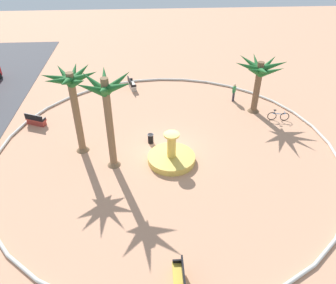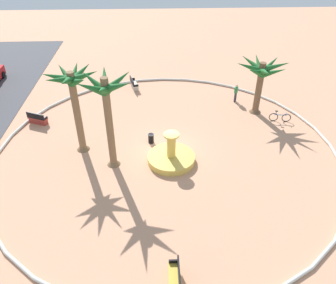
{
  "view_description": "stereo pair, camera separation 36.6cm",
  "coord_description": "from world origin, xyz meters",
  "px_view_note": "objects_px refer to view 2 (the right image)",
  "views": [
    {
      "loc": [
        -19.2,
        1.08,
        14.25
      ],
      "look_at": [
        -0.37,
        -0.08,
        1.0
      ],
      "focal_mm": 36.19,
      "sensor_mm": 36.0,
      "label": 1
    },
    {
      "loc": [
        -19.22,
        0.72,
        14.25
      ],
      "look_at": [
        -0.37,
        -0.08,
        1.0
      ],
      "focal_mm": 36.19,
      "sensor_mm": 36.0,
      "label": 2
    }
  ],
  "objects_px": {
    "palm_tree_near_fountain": "(73,90)",
    "trash_bin": "(151,138)",
    "bicycle_red_frame": "(280,117)",
    "palm_tree_mid_plaza": "(261,74)",
    "fountain": "(171,158)",
    "person_cyclist_helmet": "(236,92)",
    "bench_north": "(38,120)",
    "bench_east": "(175,279)",
    "bench_west": "(134,85)",
    "palm_tree_by_curb": "(107,102)"
  },
  "relations": [
    {
      "from": "palm_tree_near_fountain",
      "to": "trash_bin",
      "type": "relative_size",
      "value": 8.41
    },
    {
      "from": "palm_tree_by_curb",
      "to": "person_cyclist_helmet",
      "type": "distance_m",
      "value": 13.54
    },
    {
      "from": "bench_west",
      "to": "bicycle_red_frame",
      "type": "xyz_separation_m",
      "value": [
        -6.48,
        -11.86,
        0.04
      ]
    },
    {
      "from": "palm_tree_mid_plaza",
      "to": "bench_north",
      "type": "height_order",
      "value": "palm_tree_mid_plaza"
    },
    {
      "from": "trash_bin",
      "to": "fountain",
      "type": "bearing_deg",
      "value": -149.19
    },
    {
      "from": "person_cyclist_helmet",
      "to": "bicycle_red_frame",
      "type": "bearing_deg",
      "value": -140.42
    },
    {
      "from": "fountain",
      "to": "palm_tree_mid_plaza",
      "type": "xyz_separation_m",
      "value": [
        6.37,
        -7.36,
        3.08
      ]
    },
    {
      "from": "palm_tree_mid_plaza",
      "to": "person_cyclist_helmet",
      "type": "distance_m",
      "value": 3.39
    },
    {
      "from": "palm_tree_by_curb",
      "to": "bench_east",
      "type": "relative_size",
      "value": 4.07
    },
    {
      "from": "palm_tree_by_curb",
      "to": "person_cyclist_helmet",
      "type": "height_order",
      "value": "palm_tree_by_curb"
    },
    {
      "from": "palm_tree_by_curb",
      "to": "fountain",
      "type": "bearing_deg",
      "value": -87.93
    },
    {
      "from": "bicycle_red_frame",
      "to": "palm_tree_by_curb",
      "type": "bearing_deg",
      "value": 111.14
    },
    {
      "from": "bench_west",
      "to": "person_cyclist_helmet",
      "type": "height_order",
      "value": "person_cyclist_helmet"
    },
    {
      "from": "palm_tree_by_curb",
      "to": "bench_north",
      "type": "bearing_deg",
      "value": 49.75
    },
    {
      "from": "bench_west",
      "to": "bicycle_red_frame",
      "type": "bearing_deg",
      "value": -118.66
    },
    {
      "from": "palm_tree_by_curb",
      "to": "trash_bin",
      "type": "distance_m",
      "value": 5.56
    },
    {
      "from": "trash_bin",
      "to": "palm_tree_mid_plaza",
      "type": "bearing_deg",
      "value": -64.85
    },
    {
      "from": "bench_north",
      "to": "bicycle_red_frame",
      "type": "bearing_deg",
      "value": -91.53
    },
    {
      "from": "fountain",
      "to": "bicycle_red_frame",
      "type": "bearing_deg",
      "value": -61.7
    },
    {
      "from": "palm_tree_near_fountain",
      "to": "trash_bin",
      "type": "height_order",
      "value": "palm_tree_near_fountain"
    },
    {
      "from": "bench_east",
      "to": "bench_north",
      "type": "distance_m",
      "value": 17.51
    },
    {
      "from": "bench_west",
      "to": "person_cyclist_helmet",
      "type": "distance_m",
      "value": 9.5
    },
    {
      "from": "palm_tree_near_fountain",
      "to": "palm_tree_mid_plaza",
      "type": "xyz_separation_m",
      "value": [
        4.73,
        -13.53,
        -1.23
      ]
    },
    {
      "from": "bench_east",
      "to": "bench_north",
      "type": "height_order",
      "value": "same"
    },
    {
      "from": "bench_north",
      "to": "palm_tree_by_curb",
      "type": "bearing_deg",
      "value": -130.25
    },
    {
      "from": "palm_tree_by_curb",
      "to": "bicycle_red_frame",
      "type": "xyz_separation_m",
      "value": [
        4.94,
        -12.78,
        -4.34
      ]
    },
    {
      "from": "bicycle_red_frame",
      "to": "person_cyclist_helmet",
      "type": "height_order",
      "value": "person_cyclist_helmet"
    },
    {
      "from": "trash_bin",
      "to": "person_cyclist_helmet",
      "type": "distance_m",
      "value": 9.54
    },
    {
      "from": "palm_tree_mid_plaza",
      "to": "bench_east",
      "type": "bearing_deg",
      "value": 153.63
    },
    {
      "from": "fountain",
      "to": "bicycle_red_frame",
      "type": "xyz_separation_m",
      "value": [
        4.8,
        -8.91,
        0.07
      ]
    },
    {
      "from": "bench_east",
      "to": "trash_bin",
      "type": "distance_m",
      "value": 11.37
    },
    {
      "from": "bicycle_red_frame",
      "to": "palm_tree_mid_plaza",
      "type": "bearing_deg",
      "value": 44.85
    },
    {
      "from": "bench_east",
      "to": "bench_west",
      "type": "relative_size",
      "value": 0.96
    },
    {
      "from": "trash_bin",
      "to": "person_cyclist_helmet",
      "type": "xyz_separation_m",
      "value": [
        6.0,
        -7.4,
        0.53
      ]
    },
    {
      "from": "fountain",
      "to": "palm_tree_mid_plaza",
      "type": "height_order",
      "value": "palm_tree_mid_plaza"
    },
    {
      "from": "bench_east",
      "to": "palm_tree_by_curb",
      "type": "bearing_deg",
      "value": 21.88
    },
    {
      "from": "fountain",
      "to": "person_cyclist_helmet",
      "type": "relative_size",
      "value": 1.95
    },
    {
      "from": "palm_tree_mid_plaza",
      "to": "bicycle_red_frame",
      "type": "bearing_deg",
      "value": -135.15
    },
    {
      "from": "palm_tree_near_fountain",
      "to": "palm_tree_by_curb",
      "type": "distance_m",
      "value": 2.92
    },
    {
      "from": "palm_tree_mid_plaza",
      "to": "bicycle_red_frame",
      "type": "height_order",
      "value": "palm_tree_mid_plaza"
    },
    {
      "from": "palm_tree_near_fountain",
      "to": "trash_bin",
      "type": "xyz_separation_m",
      "value": [
        0.64,
        -4.82,
        -4.24
      ]
    },
    {
      "from": "palm_tree_by_curb",
      "to": "bicycle_red_frame",
      "type": "distance_m",
      "value": 14.37
    },
    {
      "from": "bench_north",
      "to": "palm_tree_mid_plaza",
      "type": "bearing_deg",
      "value": -86.59
    },
    {
      "from": "fountain",
      "to": "bench_north",
      "type": "xyz_separation_m",
      "value": [
        5.31,
        10.3,
        0.03
      ]
    },
    {
      "from": "bench_west",
      "to": "fountain",
      "type": "bearing_deg",
      "value": -165.36
    },
    {
      "from": "bench_north",
      "to": "bench_east",
      "type": "bearing_deg",
      "value": -145.1
    },
    {
      "from": "bench_east",
      "to": "bench_west",
      "type": "bearing_deg",
      "value": 7.47
    },
    {
      "from": "palm_tree_mid_plaza",
      "to": "bench_west",
      "type": "relative_size",
      "value": 2.75
    },
    {
      "from": "bench_west",
      "to": "bench_north",
      "type": "height_order",
      "value": "same"
    },
    {
      "from": "palm_tree_near_fountain",
      "to": "bench_west",
      "type": "height_order",
      "value": "palm_tree_near_fountain"
    }
  ]
}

